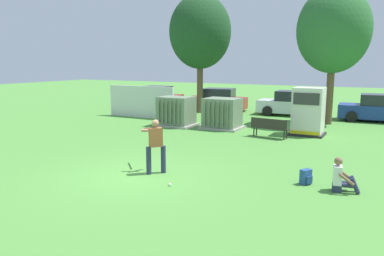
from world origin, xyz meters
name	(u,v)px	position (x,y,z in m)	size (l,w,h in m)	color
ground_plane	(134,176)	(0.00, 0.00, 0.00)	(96.00, 96.00, 0.00)	#51933D
fence_panel	(141,102)	(-7.25, 10.50, 1.00)	(4.80, 0.12, 2.00)	silver
transformer_west	(176,112)	(-3.63, 8.77, 0.79)	(2.10, 1.70, 1.62)	#9E9B93
transformer_mid_west	(222,114)	(-1.04, 9.18, 0.79)	(2.10, 1.70, 1.62)	#9E9B93
generator_enclosure	(308,112)	(3.34, 9.49, 1.14)	(1.60, 1.40, 2.30)	#262626
park_bench	(269,126)	(1.92, 7.92, 0.54)	(1.84, 0.65, 0.92)	#2D2823
batter	(155,143)	(0.41, 0.61, 0.98)	(1.37, 1.26, 1.74)	#282D4C
sports_ball	(170,184)	(1.49, -0.30, 0.04)	(0.09, 0.09, 0.09)	white
seated_spectator	(341,178)	(5.87, 1.52, 0.38)	(0.76, 0.60, 0.96)	#282D4C
backpack	(306,177)	(4.90, 1.71, 0.21)	(0.36, 0.38, 0.44)	#264C8C
tree_left	(200,32)	(-4.99, 14.34, 5.48)	(4.18, 4.18, 7.99)	brown
tree_center_left	(334,30)	(3.71, 13.37, 5.21)	(3.97, 3.97, 7.59)	brown
parked_car_leftmost	(156,97)	(-9.76, 16.03, 0.75)	(4.25, 2.02, 1.62)	maroon
parked_car_left_of_center	(218,100)	(-4.36, 15.93, 0.75)	(4.41, 2.38, 1.62)	maroon
parked_car_right_of_center	(291,104)	(0.93, 15.96, 0.75)	(4.27, 2.06, 1.62)	silver
parked_car_rightmost	(377,109)	(6.10, 15.73, 0.75)	(4.30, 2.11, 1.62)	navy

